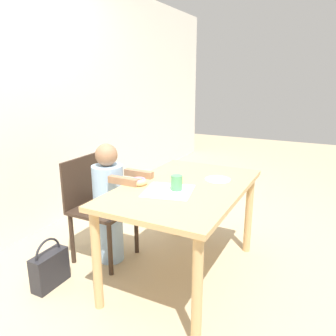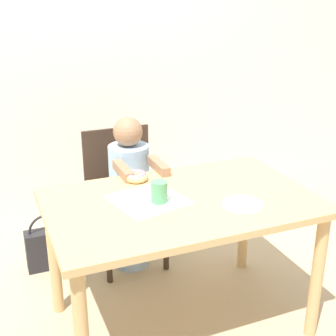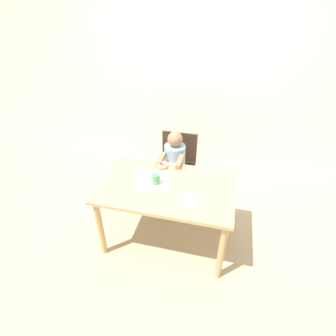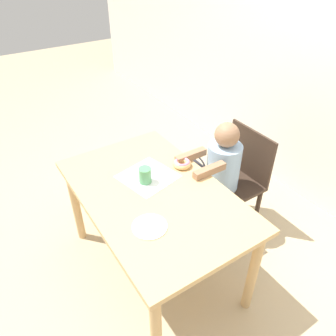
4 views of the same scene
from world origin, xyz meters
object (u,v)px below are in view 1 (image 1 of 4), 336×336
(chair, at_px, (97,206))
(cup, at_px, (177,183))
(handbag, at_px, (50,268))
(child_figure, at_px, (109,204))
(donut, at_px, (139,181))

(chair, xyz_separation_m, cup, (-0.05, -0.73, 0.32))
(chair, height_order, handbag, chair)
(child_figure, height_order, cup, child_figure)
(handbag, relative_size, cup, 3.51)
(handbag, height_order, cup, cup)
(chair, height_order, donut, chair)
(handbag, bearing_deg, chair, -6.51)
(chair, relative_size, child_figure, 0.86)
(child_figure, distance_m, cup, 0.67)
(chair, height_order, cup, chair)
(handbag, distance_m, cup, 1.10)
(child_figure, distance_m, handbag, 0.63)
(cup, bearing_deg, donut, 92.96)
(chair, relative_size, handbag, 2.28)
(cup, bearing_deg, handbag, 119.32)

